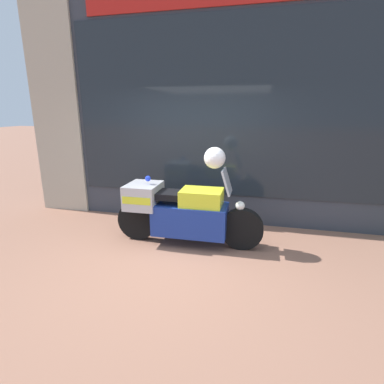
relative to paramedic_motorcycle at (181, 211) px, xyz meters
name	(u,v)px	position (x,y,z in m)	size (l,w,h in m)	color
ground_plane	(169,265)	(0.04, -0.73, -0.54)	(60.00, 60.00, 0.00)	#8E604C
shop_building	(176,112)	(-0.43, 1.26, 1.50)	(6.81, 0.55, 4.05)	#333842
window_display	(222,196)	(0.48, 1.30, -0.08)	(5.32, 0.30, 1.90)	slate
paramedic_motorcycle	(181,211)	(0.00, 0.00, 0.00)	(2.34, 0.62, 1.24)	black
white_helmet	(215,158)	(0.52, 0.01, 0.86)	(0.32, 0.32, 0.32)	white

